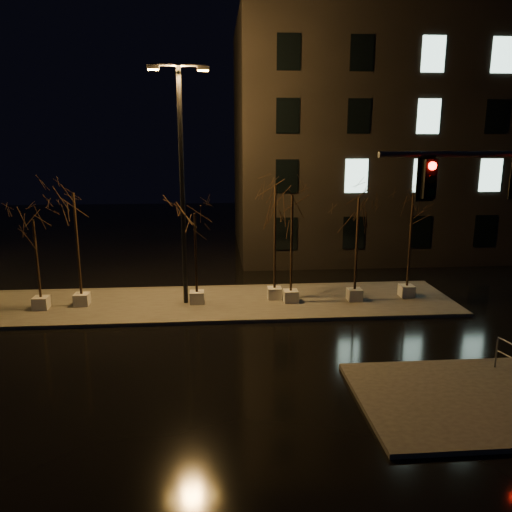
{
  "coord_description": "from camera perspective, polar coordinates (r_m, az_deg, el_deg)",
  "views": [
    {
      "loc": [
        -0.04,
        -16.24,
        7.46
      ],
      "look_at": [
        1.58,
        3.83,
        2.8
      ],
      "focal_mm": 35.0,
      "sensor_mm": 36.0,
      "label": 1
    }
  ],
  "objects": [
    {
      "name": "tree_0",
      "position": [
        23.6,
        -23.95,
        1.69
      ],
      "size": [
        1.8,
        1.8,
        4.12
      ],
      "color": "beige",
      "rests_on": "median"
    },
    {
      "name": "tree_2",
      "position": [
        22.5,
        -6.97,
        2.56
      ],
      "size": [
        1.8,
        1.8,
        4.29
      ],
      "color": "beige",
      "rests_on": "median"
    },
    {
      "name": "sidewalk_corner",
      "position": [
        16.54,
        23.93,
        -14.69
      ],
      "size": [
        7.0,
        5.0,
        0.15
      ],
      "primitive_type": "cube",
      "color": "#44423D",
      "rests_on": "ground"
    },
    {
      "name": "ground",
      "position": [
        17.87,
        -4.15,
        -11.68
      ],
      "size": [
        90.0,
        90.0,
        0.0
      ],
      "primitive_type": "plane",
      "color": "black",
      "rests_on": "ground"
    },
    {
      "name": "tree_1",
      "position": [
        23.28,
        -19.96,
        4.04
      ],
      "size": [
        1.8,
        1.8,
        5.25
      ],
      "color": "beige",
      "rests_on": "median"
    },
    {
      "name": "median",
      "position": [
        23.43,
        -4.3,
        -5.38
      ],
      "size": [
        22.0,
        5.0,
        0.15
      ],
      "primitive_type": "cube",
      "color": "#44423D",
      "rests_on": "ground"
    },
    {
      "name": "tree_5",
      "position": [
        23.13,
        11.56,
        3.91
      ],
      "size": [
        1.8,
        1.8,
        4.94
      ],
      "color": "beige",
      "rests_on": "median"
    },
    {
      "name": "building",
      "position": [
        37.01,
        18.12,
        12.47
      ],
      "size": [
        25.0,
        12.0,
        15.0
      ],
      "primitive_type": "cube",
      "color": "black",
      "rests_on": "ground"
    },
    {
      "name": "streetlight_main",
      "position": [
        22.3,
        -8.49,
        9.58
      ],
      "size": [
        2.61,
        0.44,
        10.44
      ],
      "rotation": [
        0.0,
        0.0,
        0.06
      ],
      "color": "black",
      "rests_on": "median"
    },
    {
      "name": "tree_3",
      "position": [
        22.83,
        2.2,
        5.19
      ],
      "size": [
        1.8,
        1.8,
        5.53
      ],
      "color": "beige",
      "rests_on": "median"
    },
    {
      "name": "tree_4",
      "position": [
        22.46,
        4.13,
        4.26
      ],
      "size": [
        1.8,
        1.8,
        5.13
      ],
      "color": "beige",
      "rests_on": "median"
    },
    {
      "name": "tree_6",
      "position": [
        24.32,
        17.38,
        4.3
      ],
      "size": [
        1.8,
        1.8,
        5.09
      ],
      "color": "beige",
      "rests_on": "median"
    }
  ]
}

